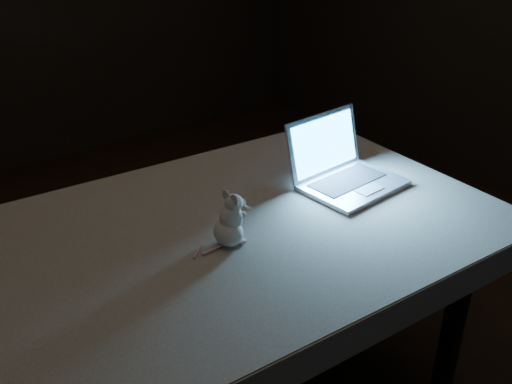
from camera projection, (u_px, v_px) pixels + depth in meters
floor at (244, 371)px, 2.27m from camera, size 5.00×5.00×0.00m
table at (240, 328)px, 1.91m from camera, size 1.56×1.08×0.80m
tablecloth at (273, 235)px, 1.76m from camera, size 1.61×1.09×0.10m
laptop at (356, 157)px, 1.89m from camera, size 0.34×0.31×0.23m
plush_mouse at (228, 220)px, 1.59m from camera, size 0.12×0.12×0.16m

